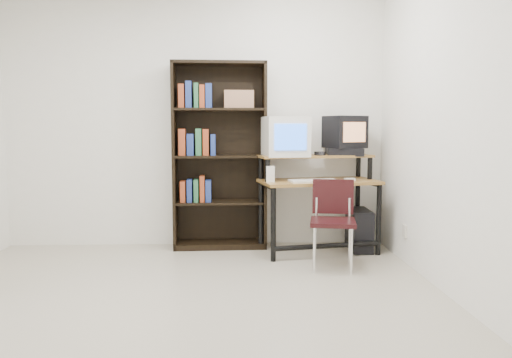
{
  "coord_description": "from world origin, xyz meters",
  "views": [
    {
      "loc": [
        0.38,
        -3.36,
        1.27
      ],
      "look_at": [
        0.59,
        1.1,
        0.8
      ],
      "focal_mm": 35.0,
      "sensor_mm": 36.0,
      "label": 1
    }
  ],
  "objects_px": {
    "crt_monitor": "(285,137)",
    "pc_tower": "(359,230)",
    "crt_tv": "(345,132)",
    "bookshelf": "(219,154)",
    "computer_desk": "(318,185)",
    "school_chair": "(333,214)"
  },
  "relations": [
    {
      "from": "pc_tower",
      "to": "school_chair",
      "type": "distance_m",
      "value": 0.77
    },
    {
      "from": "crt_tv",
      "to": "bookshelf",
      "type": "bearing_deg",
      "value": 155.93
    },
    {
      "from": "crt_monitor",
      "to": "crt_tv",
      "type": "xyz_separation_m",
      "value": [
        0.63,
        0.14,
        0.05
      ]
    },
    {
      "from": "crt_monitor",
      "to": "bookshelf",
      "type": "height_order",
      "value": "bookshelf"
    },
    {
      "from": "school_chair",
      "to": "bookshelf",
      "type": "bearing_deg",
      "value": 152.99
    },
    {
      "from": "computer_desk",
      "to": "crt_tv",
      "type": "bearing_deg",
      "value": 21.49
    },
    {
      "from": "bookshelf",
      "to": "computer_desk",
      "type": "bearing_deg",
      "value": -15.83
    },
    {
      "from": "crt_monitor",
      "to": "school_chair",
      "type": "xyz_separation_m",
      "value": [
        0.37,
        -0.6,
        -0.69
      ]
    },
    {
      "from": "computer_desk",
      "to": "pc_tower",
      "type": "xyz_separation_m",
      "value": [
        0.44,
        0.05,
        -0.47
      ]
    },
    {
      "from": "crt_monitor",
      "to": "pc_tower",
      "type": "bearing_deg",
      "value": -7.34
    },
    {
      "from": "crt_monitor",
      "to": "bookshelf",
      "type": "bearing_deg",
      "value": 155.53
    },
    {
      "from": "pc_tower",
      "to": "bookshelf",
      "type": "relative_size",
      "value": 0.23
    },
    {
      "from": "school_chair",
      "to": "bookshelf",
      "type": "relative_size",
      "value": 0.41
    },
    {
      "from": "crt_tv",
      "to": "pc_tower",
      "type": "height_order",
      "value": "crt_tv"
    },
    {
      "from": "pc_tower",
      "to": "computer_desk",
      "type": "bearing_deg",
      "value": -172.67
    },
    {
      "from": "crt_tv",
      "to": "computer_desk",
      "type": "bearing_deg",
      "value": -169.37
    },
    {
      "from": "pc_tower",
      "to": "crt_tv",
      "type": "bearing_deg",
      "value": 135.67
    },
    {
      "from": "computer_desk",
      "to": "crt_monitor",
      "type": "height_order",
      "value": "crt_monitor"
    },
    {
      "from": "school_chair",
      "to": "bookshelf",
      "type": "distance_m",
      "value": 1.41
    },
    {
      "from": "computer_desk",
      "to": "school_chair",
      "type": "xyz_separation_m",
      "value": [
        0.04,
        -0.55,
        -0.2
      ]
    },
    {
      "from": "crt_monitor",
      "to": "crt_tv",
      "type": "distance_m",
      "value": 0.65
    },
    {
      "from": "pc_tower",
      "to": "bookshelf",
      "type": "distance_m",
      "value": 1.65
    }
  ]
}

